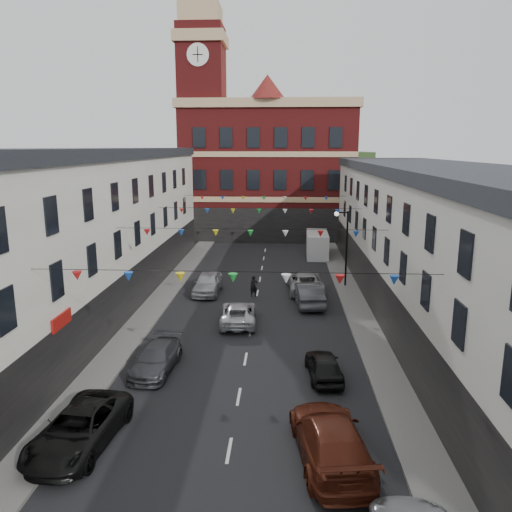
% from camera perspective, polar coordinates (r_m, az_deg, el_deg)
% --- Properties ---
extents(ground, '(160.00, 160.00, 0.00)m').
position_cam_1_polar(ground, '(26.46, -1.20, -11.70)').
color(ground, black).
rests_on(ground, ground).
extents(pavement_left, '(1.80, 64.00, 0.15)m').
position_cam_1_polar(pavement_left, '(29.53, -14.56, -9.32)').
color(pavement_left, '#605E5B').
rests_on(pavement_left, ground).
extents(pavement_right, '(1.80, 64.00, 0.15)m').
position_cam_1_polar(pavement_right, '(28.65, 13.23, -9.94)').
color(pavement_right, '#605E5B').
rests_on(pavement_right, ground).
extents(terrace_left, '(8.40, 56.00, 10.70)m').
position_cam_1_polar(terrace_left, '(29.07, -24.93, 0.42)').
color(terrace_left, beige).
rests_on(terrace_left, ground).
extents(terrace_right, '(8.40, 56.00, 9.70)m').
position_cam_1_polar(terrace_right, '(27.63, 24.09, -1.14)').
color(terrace_right, '#BAB8AE').
rests_on(terrace_right, ground).
extents(civic_building, '(20.60, 13.30, 18.50)m').
position_cam_1_polar(civic_building, '(62.12, 1.43, 9.91)').
color(civic_building, maroon).
rests_on(civic_building, ground).
extents(clock_tower, '(5.60, 5.60, 30.00)m').
position_cam_1_polar(clock_tower, '(59.97, -6.11, 16.25)').
color(clock_tower, maroon).
rests_on(clock_tower, ground).
extents(distant_hill, '(40.00, 14.00, 10.00)m').
position_cam_1_polar(distant_hill, '(86.48, -0.78, 8.52)').
color(distant_hill, '#335226').
rests_on(distant_hill, ground).
extents(street_lamp, '(1.10, 0.36, 6.00)m').
position_cam_1_polar(street_lamp, '(38.99, 9.99, 2.00)').
color(street_lamp, black).
rests_on(street_lamp, ground).
extents(car_left_c, '(2.87, 5.36, 1.43)m').
position_cam_1_polar(car_left_c, '(20.35, -19.54, -18.07)').
color(car_left_c, black).
rests_on(car_left_c, ground).
extents(car_left_d, '(2.09, 4.51, 1.28)m').
position_cam_1_polar(car_left_d, '(25.43, -11.34, -11.41)').
color(car_left_d, '#383A3F').
rests_on(car_left_d, ground).
extents(car_left_e, '(1.99, 4.70, 1.59)m').
position_cam_1_polar(car_left_e, '(37.66, -5.53, -3.09)').
color(car_left_e, '#96979E').
rests_on(car_left_e, ground).
extents(car_right_c, '(3.01, 5.91, 1.64)m').
position_cam_1_polar(car_right_c, '(18.69, 8.50, -19.99)').
color(car_right_c, '#511D10').
rests_on(car_right_c, ground).
extents(car_right_d, '(1.82, 3.84, 1.27)m').
position_cam_1_polar(car_right_d, '(24.45, 7.78, -12.29)').
color(car_right_d, black).
rests_on(car_right_d, ground).
extents(car_right_e, '(2.23, 5.07, 1.62)m').
position_cam_1_polar(car_right_e, '(34.98, 5.96, -4.28)').
color(car_right_e, '#414248').
rests_on(car_right_e, ground).
extents(car_right_f, '(2.84, 5.67, 1.54)m').
position_cam_1_polar(car_right_f, '(38.14, 5.64, -2.93)').
color(car_right_f, '#A2A4A6').
rests_on(car_right_f, ground).
extents(moving_car, '(2.41, 4.78, 1.30)m').
position_cam_1_polar(moving_car, '(31.28, -2.02, -6.56)').
color(moving_car, silver).
rests_on(moving_car, ground).
extents(white_van, '(2.24, 5.47, 2.39)m').
position_cam_1_polar(white_van, '(50.45, 7.00, 1.31)').
color(white_van, silver).
rests_on(white_van, ground).
extents(pedestrian, '(0.68, 0.57, 1.59)m').
position_cam_1_polar(pedestrian, '(36.55, -0.25, -3.51)').
color(pedestrian, black).
rests_on(pedestrian, ground).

